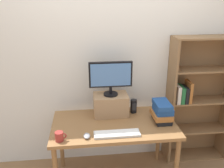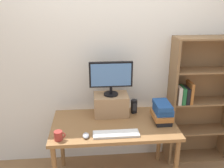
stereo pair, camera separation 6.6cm
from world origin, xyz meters
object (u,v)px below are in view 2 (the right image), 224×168
keyboard (116,134)px  coffee_mug (59,136)px  computer_mouse (86,135)px  desk_speaker (134,106)px  desk (114,130)px  bookshelf_unit (198,100)px  book_stack (162,112)px  riser_box (111,104)px  computer_monitor (111,76)px

keyboard → coffee_mug: size_ratio=4.15×
computer_mouse → desk_speaker: bearing=41.0°
keyboard → desk: bearing=89.7°
bookshelf_unit → book_stack: size_ratio=5.88×
book_stack → desk_speaker: book_stack is taller
desk → keyboard: 0.25m
riser_box → book_stack: 0.58m
keyboard → coffee_mug: (-0.55, -0.04, 0.03)m
riser_box → coffee_mug: 0.74m
desk → computer_monitor: size_ratio=2.78×
book_stack → desk_speaker: bearing=137.9°
book_stack → keyboard: bearing=-156.4°
bookshelf_unit → keyboard: (-1.10, -0.61, -0.05)m
computer_mouse → book_stack: 0.86m
book_stack → computer_monitor: bearing=157.2°
bookshelf_unit → coffee_mug: bearing=-158.6°
desk → keyboard: (-0.00, -0.24, 0.09)m
desk → coffee_mug: 0.63m
keyboard → desk_speaker: bearing=61.0°
keyboard → desk_speaker: desk_speaker is taller
computer_mouse → desk_speaker: size_ratio=0.66×
computer_monitor → keyboard: size_ratio=1.04×
keyboard → book_stack: size_ratio=1.68×
book_stack → desk_speaker: size_ratio=1.73×
computer_mouse → coffee_mug: bearing=-174.2°
desk → desk_speaker: bearing=42.1°
riser_box → desk: bearing=-87.0°
desk → computer_monitor: (-0.01, 0.22, 0.54)m
coffee_mug → desk: bearing=26.4°
riser_box → computer_mouse: 0.56m
computer_mouse → book_stack: book_stack is taller
bookshelf_unit → computer_monitor: 1.19m
desk_speaker → desk: bearing=-137.9°
computer_monitor → coffee_mug: 0.84m
keyboard → desk_speaker: size_ratio=2.90×
desk → computer_monitor: bearing=93.1°
keyboard → computer_mouse: 0.30m
bookshelf_unit → riser_box: 1.12m
coffee_mug → bookshelf_unit: bearing=21.4°
riser_box → keyboard: riser_box is taller
desk → computer_mouse: computer_mouse is taller
computer_monitor → computer_mouse: computer_monitor is taller
bookshelf_unit → riser_box: size_ratio=4.17×
computer_monitor → computer_mouse: (-0.29, -0.47, -0.44)m
computer_mouse → book_stack: size_ratio=0.38×
desk_speaker → computer_mouse: bearing=-139.0°
book_stack → desk_speaker: 0.36m
keyboard → book_stack: 0.58m
desk → computer_mouse: size_ratio=12.78×
computer_monitor → keyboard: 0.64m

